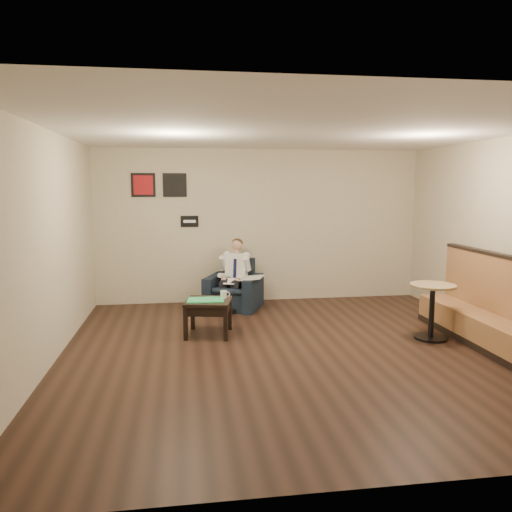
{
  "coord_description": "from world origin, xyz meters",
  "views": [
    {
      "loc": [
        -1.42,
        -6.11,
        2.11
      ],
      "look_at": [
        -0.35,
        1.2,
        1.09
      ],
      "focal_mm": 35.0,
      "sensor_mm": 36.0,
      "label": 1
    }
  ],
  "objects": [
    {
      "name": "armchair",
      "position": [
        -0.56,
        2.42,
        0.42
      ],
      "size": [
        1.15,
        1.15,
        0.85
      ],
      "primitive_type": "cube",
      "rotation": [
        0.0,
        0.0,
        -0.4
      ],
      "color": "black",
      "rests_on": "ground"
    },
    {
      "name": "wall_left",
      "position": [
        -3.0,
        0.0,
        1.4
      ],
      "size": [
        0.02,
        6.0,
        2.8
      ],
      "primitive_type": "cube",
      "color": "beige",
      "rests_on": "ground"
    },
    {
      "name": "wall_front",
      "position": [
        0.0,
        -3.0,
        1.4
      ],
      "size": [
        6.0,
        0.02,
        2.8
      ],
      "primitive_type": "cube",
      "color": "beige",
      "rests_on": "ground"
    },
    {
      "name": "smartphone",
      "position": [
        -0.99,
        1.05,
        0.52
      ],
      "size": [
        0.18,
        0.13,
        0.01
      ],
      "primitive_type": "cube",
      "rotation": [
        0.0,
        0.0,
        -0.37
      ],
      "color": "black",
      "rests_on": "side_table"
    },
    {
      "name": "seated_man",
      "position": [
        -0.6,
        2.32,
        0.58
      ],
      "size": [
        0.83,
        0.98,
        1.16
      ],
      "primitive_type": null,
      "rotation": [
        0.0,
        0.0,
        -0.4
      ],
      "color": "silver",
      "rests_on": "armchair"
    },
    {
      "name": "newspaper",
      "position": [
        -0.27,
        2.2,
        0.58
      ],
      "size": [
        0.5,
        0.56,
        0.01
      ],
      "primitive_type": "cube",
      "rotation": [
        0.0,
        0.0,
        -0.35
      ],
      "color": "silver",
      "rests_on": "armchair"
    },
    {
      "name": "seating_sign",
      "position": [
        -1.3,
        2.98,
        1.5
      ],
      "size": [
        0.32,
        0.02,
        0.2
      ],
      "primitive_type": "cube",
      "color": "black",
      "rests_on": "wall_back"
    },
    {
      "name": "cafe_table",
      "position": [
        2.0,
        0.24,
        0.39
      ],
      "size": [
        0.78,
        0.78,
        0.78
      ],
      "primitive_type": "cylinder",
      "rotation": [
        0.0,
        0.0,
        0.3
      ],
      "color": "#A18357",
      "rests_on": "ground"
    },
    {
      "name": "lap_papers",
      "position": [
        -0.64,
        2.24,
        0.52
      ],
      "size": [
        0.27,
        0.32,
        0.01
      ],
      "primitive_type": "cube",
      "rotation": [
        0.0,
        0.0,
        -0.33
      ],
      "color": "white",
      "rests_on": "seated_man"
    },
    {
      "name": "art_print_left",
      "position": [
        -2.1,
        2.98,
        2.15
      ],
      "size": [
        0.42,
        0.03,
        0.42
      ],
      "primitive_type": "cube",
      "color": "#AE151C",
      "rests_on": "wall_back"
    },
    {
      "name": "green_folder",
      "position": [
        -1.12,
        0.87,
        0.52
      ],
      "size": [
        0.53,
        0.39,
        0.01
      ],
      "primitive_type": "cube",
      "rotation": [
        0.0,
        0.0,
        -0.06
      ],
      "color": "#26C069",
      "rests_on": "side_table"
    },
    {
      "name": "side_table",
      "position": [
        -1.08,
        0.88,
        0.26
      ],
      "size": [
        0.74,
        0.74,
        0.51
      ],
      "primitive_type": "cube",
      "rotation": [
        0.0,
        0.0,
        -0.2
      ],
      "color": "black",
      "rests_on": "ground"
    },
    {
      "name": "ground",
      "position": [
        0.0,
        0.0,
        0.0
      ],
      "size": [
        6.0,
        6.0,
        0.0
      ],
      "primitive_type": "plane",
      "color": "black",
      "rests_on": "ground"
    },
    {
      "name": "art_print_right",
      "position": [
        -1.55,
        2.98,
        2.15
      ],
      "size": [
        0.42,
        0.03,
        0.42
      ],
      "primitive_type": "cube",
      "color": "black",
      "rests_on": "wall_back"
    },
    {
      "name": "coffee_mug",
      "position": [
        -0.85,
        0.98,
        0.57
      ],
      "size": [
        0.11,
        0.11,
        0.11
      ],
      "primitive_type": "cylinder",
      "rotation": [
        0.0,
        0.0,
        -0.2
      ],
      "color": "white",
      "rests_on": "side_table"
    },
    {
      "name": "wall_back",
      "position": [
        0.0,
        3.0,
        1.4
      ],
      "size": [
        6.0,
        0.02,
        2.8
      ],
      "primitive_type": "cube",
      "color": "beige",
      "rests_on": "ground"
    },
    {
      "name": "banquette",
      "position": [
        2.59,
        0.08,
        0.6
      ],
      "size": [
        0.56,
        2.35,
        1.2
      ],
      "primitive_type": "cube",
      "color": "#956339",
      "rests_on": "ground"
    },
    {
      "name": "ceiling",
      "position": [
        0.0,
        0.0,
        2.8
      ],
      "size": [
        6.0,
        6.0,
        0.02
      ],
      "primitive_type": "cube",
      "color": "white",
      "rests_on": "wall_back"
    }
  ]
}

